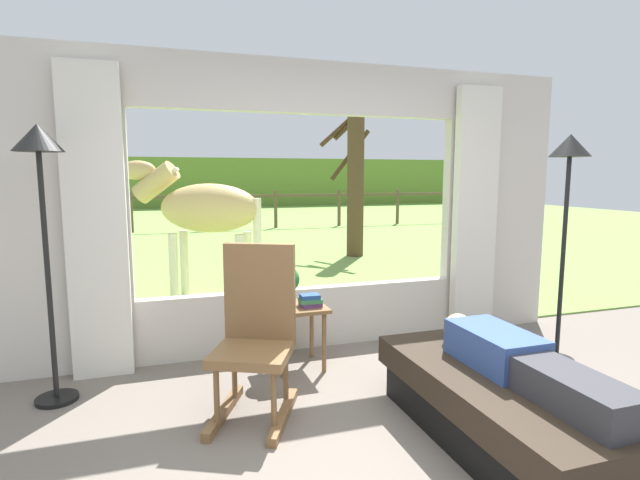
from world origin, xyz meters
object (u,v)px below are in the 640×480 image
object	(u,v)px
potted_plant	(286,283)
floor_lamp_right	(568,180)
pasture_tree	(355,178)
side_table	(298,317)
rocking_chair	(256,332)
reclining_person	(517,360)
horse	(203,209)
recliner_sofa	(509,406)
floor_lamp_left	(41,180)
book_stack	(310,301)

from	to	relation	value
potted_plant	floor_lamp_right	bearing A→B (deg)	-15.85
pasture_tree	side_table	bearing A→B (deg)	-116.78
rocking_chair	side_table	bearing A→B (deg)	80.04
reclining_person	horse	bearing A→B (deg)	109.64
floor_lamp_right	rocking_chair	bearing A→B (deg)	-178.21
reclining_person	floor_lamp_right	distance (m)	1.87
floor_lamp_right	reclining_person	bearing A→B (deg)	-142.03
recliner_sofa	horse	xyz separation A→B (m)	(-1.42, 3.90, 0.94)
recliner_sofa	horse	world-z (taller)	horse
floor_lamp_right	recliner_sofa	bearing A→B (deg)	-143.50
side_table	rocking_chair	bearing A→B (deg)	-125.57
horse	pasture_tree	xyz separation A→B (m)	(3.06, 2.58, 0.35)
reclining_person	horse	size ratio (longest dim) A/B	0.81
floor_lamp_left	horse	distance (m)	2.80
horse	recliner_sofa	bearing A→B (deg)	-133.79
recliner_sofa	pasture_tree	size ratio (longest dim) A/B	0.54
reclining_person	rocking_chair	distance (m)	1.61
horse	pasture_tree	distance (m)	4.02
recliner_sofa	floor_lamp_left	bearing A→B (deg)	151.82
book_stack	floor_lamp_left	world-z (taller)	floor_lamp_left
potted_plant	floor_lamp_left	bearing A→B (deg)	-175.67
floor_lamp_right	side_table	bearing A→B (deg)	165.08
rocking_chair	horse	size ratio (longest dim) A/B	0.63
floor_lamp_left	horse	bearing A→B (deg)	63.52
reclining_person	book_stack	bearing A→B (deg)	118.18
recliner_sofa	floor_lamp_left	xyz separation A→B (m)	(-2.65, 1.41, 1.32)
recliner_sofa	book_stack	world-z (taller)	book_stack
side_table	horse	bearing A→B (deg)	102.55
floor_lamp_right	horse	bearing A→B (deg)	131.74
book_stack	reclining_person	bearing A→B (deg)	-61.70
floor_lamp_left	reclining_person	bearing A→B (deg)	-28.90
side_table	pasture_tree	bearing A→B (deg)	63.22
reclining_person	book_stack	distance (m)	1.67
rocking_chair	potted_plant	xyz separation A→B (m)	(0.38, 0.71, 0.16)
reclining_person	rocking_chair	bearing A→B (deg)	146.41
potted_plant	horse	bearing A→B (deg)	100.99
recliner_sofa	side_table	size ratio (longest dim) A/B	3.27
book_stack	pasture_tree	xyz separation A→B (m)	(2.43, 5.06, 0.94)
side_table	book_stack	bearing A→B (deg)	-34.86
rocking_chair	pasture_tree	xyz separation A→B (m)	(2.98, 5.64, 0.96)
potted_plant	pasture_tree	world-z (taller)	pasture_tree
reclining_person	potted_plant	world-z (taller)	potted_plant
reclining_person	pasture_tree	size ratio (longest dim) A/B	0.45
reclining_person	pasture_tree	bearing A→B (deg)	75.78
horse	potted_plant	bearing A→B (deg)	-142.79
potted_plant	horse	size ratio (longest dim) A/B	0.18
reclining_person	book_stack	size ratio (longest dim) A/B	7.64
reclining_person	floor_lamp_left	world-z (taller)	floor_lamp_left
recliner_sofa	floor_lamp_right	bearing A→B (deg)	36.39
recliner_sofa	side_table	world-z (taller)	side_table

